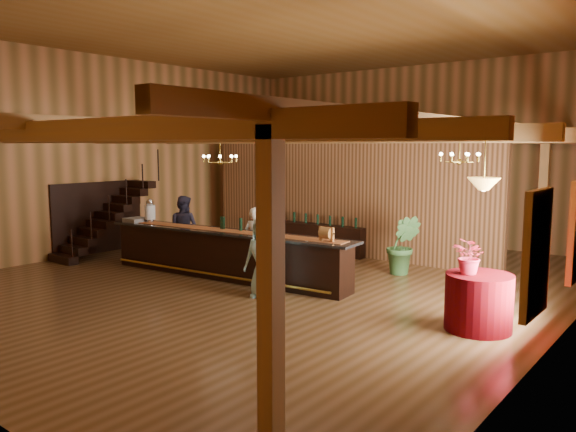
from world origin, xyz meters
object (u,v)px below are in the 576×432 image
Objects in this scene: tasting_bar at (225,254)px; floor_plant at (403,245)px; chandelier_left at (220,159)px; pendant_lamp at (484,184)px; round_table at (479,302)px; bartender at (256,241)px; backbar_shelf at (318,238)px; raffle_drum at (326,233)px; chandelier_right at (459,157)px; guest at (263,257)px; beverage_dispenser at (150,211)px; staff_second at (183,228)px.

tasting_bar is 4.14m from floor_plant.
pendant_lamp is (6.46, -0.57, -0.30)m from chandelier_left.
bartender is (-5.48, 0.70, 0.33)m from round_table.
raffle_drum is at bearing -56.96° from backbar_shelf.
guest is (-2.96, -2.49, -1.98)m from chandelier_right.
floor_plant is (2.66, 2.18, -0.10)m from bartender.
raffle_drum is 0.21× the size of guest.
pendant_lamp is at bearing -45.67° from floor_plant.
backbar_shelf is at bearing 127.45° from raffle_drum.
round_table is 0.67× the size of guest.
chandelier_left and pendant_lamp have the same top height.
beverage_dispenser is 8.35m from round_table.
round_table is 1.35× the size of chandelier_left.
chandelier_left is 6.50m from pendant_lamp.
backbar_shelf is 4.87m from guest.
floor_plant is (1.28, 3.52, -0.10)m from guest.
tasting_bar is 4.68× the size of floor_plant.
raffle_drum is 2.36m from bartender.
raffle_drum is at bearing 32.51° from guest.
floor_plant is at bearing 37.35° from tasting_bar.
bartender is at bearing 53.79° from tasting_bar.
chandelier_left is (-0.53, -3.28, 2.29)m from backbar_shelf.
floor_plant is at bearing -177.61° from staff_second.
raffle_drum is (5.09, 0.38, -0.11)m from beverage_dispenser.
floor_plant reaches higher than tasting_bar.
chandelier_right reaches higher than round_table.
raffle_drum is 0.32× the size of round_table.
raffle_drum is 3.58m from chandelier_left.
chandelier_left is at bearing -103.50° from backbar_shelf.
raffle_drum is at bearing 175.10° from pendant_lamp.
beverage_dispenser is at bearing 178.75° from tasting_bar.
pendant_lamp is at bearing 155.18° from staff_second.
bartender is 0.93× the size of staff_second.
bartender is at bearing 15.91° from beverage_dispenser.
pendant_lamp reaches higher than raffle_drum.
bartender is at bearing 172.71° from round_table.
guest is (-4.09, -0.64, 0.34)m from round_table.
beverage_dispenser is 5.11m from raffle_drum.
staff_second is (0.21, 0.90, -0.52)m from beverage_dispenser.
floor_plant is (-1.68, 1.03, -2.08)m from chandelier_right.
beverage_dispenser is 2.36m from chandelier_left.
chandelier_left is 0.57× the size of floor_plant.
chandelier_left is 0.50× the size of bartender.
staff_second is (-2.61, 0.09, 0.06)m from bartender.
staff_second is at bearing 174.39° from round_table.
chandelier_right reaches higher than raffle_drum.
chandelier_right is 2.21m from pendant_lamp.
chandelier_left is 0.50× the size of guest.
chandelier_left reaches higher than bartender.
bartender is (-2.28, 0.43, -0.47)m from raffle_drum.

